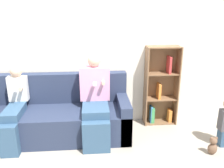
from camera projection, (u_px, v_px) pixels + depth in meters
ground_plane at (74, 152)px, 3.21m from camera, size 14.00×14.00×0.00m
back_wall at (74, 48)px, 3.71m from camera, size 10.00×0.06×2.55m
couch at (58, 117)px, 3.57m from camera, size 2.13×0.81×0.90m
adult_seated at (95, 98)px, 3.41m from camera, size 0.44×0.74×1.23m
child_seated at (14, 107)px, 3.30m from camera, size 0.27×0.76×1.08m
bookshelf at (160, 88)px, 3.90m from camera, size 0.53×0.24×1.30m
teddy_bear at (213, 146)px, 3.14m from camera, size 0.13×0.10×0.25m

